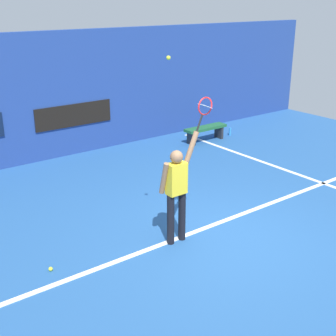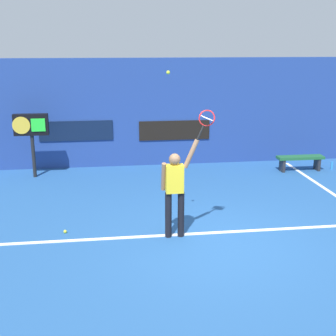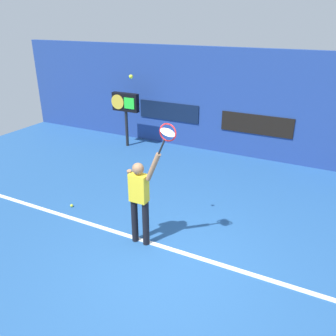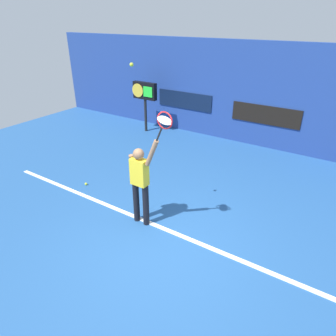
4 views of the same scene
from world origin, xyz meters
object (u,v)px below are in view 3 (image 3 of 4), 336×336
Objects in this scene: tennis_player at (140,197)px; scoreboard_clock at (125,105)px; tennis_ball at (131,77)px; spare_ball at (72,206)px; tennis_racket at (167,134)px.

scoreboard_clock is at bearing 126.06° from tennis_player.
tennis_player is at bearing -28.14° from tennis_ball.
tennis_player reaches higher than spare_ball.
tennis_racket reaches higher than scoreboard_clock.
spare_ball is (1.19, -4.17, -1.39)m from scoreboard_clock.
tennis_racket reaches higher than spare_ball.
tennis_racket is at bearing -9.24° from spare_ball.
tennis_racket is at bearing -5.64° from tennis_ball.
tennis_racket is 9.14× the size of spare_ball.
tennis_ball is 3.78m from spare_ball.
tennis_ball is 0.04× the size of scoreboard_clock.
tennis_ball reaches higher than tennis_racket.
tennis_racket is 6.14m from scoreboard_clock.
scoreboard_clock is at bearing 105.93° from spare_ball.
tennis_player is 2.18m from tennis_ball.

